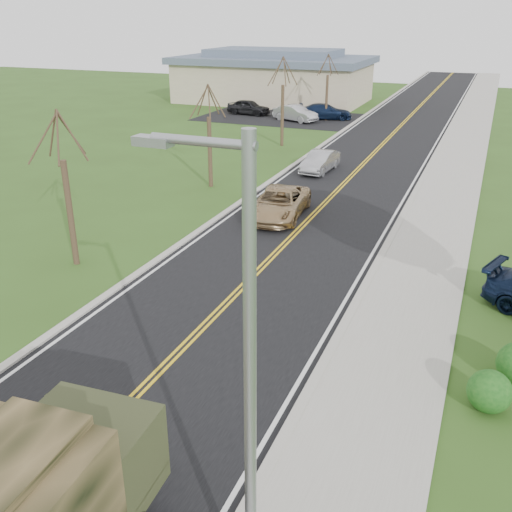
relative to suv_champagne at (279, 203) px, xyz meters
The scene contains 16 objects.
ground 18.51m from the suv_champagne, 85.35° to the right, with size 160.00×160.00×0.00m, color #2E4C19.
road 21.63m from the suv_champagne, 86.02° to the left, with size 8.00×120.00×0.01m, color black.
curb_right 22.30m from the suv_champagne, 75.32° to the left, with size 0.30×120.00×0.12m, color #9E998E.
sidewalk_right 22.81m from the suv_champagne, 71.06° to the left, with size 3.20×120.00×0.10m, color #9E998E.
curb_left 21.74m from the suv_champagne, 97.01° to the left, with size 0.30×120.00×0.10m, color #9E998E.
street_light 20.33m from the suv_champagne, 71.33° to the right, with size 1.65×0.22×8.00m.
bare_tree_a 10.25m from the suv_champagne, 123.12° to the right, with size 1.93×2.26×6.08m.
bare_tree_b 6.79m from the suv_champagne, 147.07° to the left, with size 1.83×2.14×5.73m.
bare_tree_c 16.64m from the suv_champagne, 109.47° to the left, with size 2.04×2.39×6.42m.
bare_tree_d 28.17m from the suv_champagne, 101.29° to the left, with size 1.88×2.20×5.91m.
commercial_building 40.28m from the suv_champagne, 111.10° to the left, with size 25.50×21.50×5.65m.
suv_champagne is the anchor object (origin of this frame).
sedan_silver 9.21m from the suv_champagne, 93.93° to the left, with size 1.37×3.93×1.29m, color #A4A4A9.
lot_car_dark 30.93m from the suv_champagne, 115.81° to the left, with size 1.72×4.28×1.46m, color black.
lot_car_silver 27.26m from the suv_champagne, 107.06° to the left, with size 1.55×4.43×1.46m, color #B3B3B8.
lot_car_navy 28.74m from the suv_champagne, 101.47° to the left, with size 2.00×4.93×1.43m, color black.
Camera 1 is at (7.58, -6.56, 9.21)m, focal length 40.00 mm.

